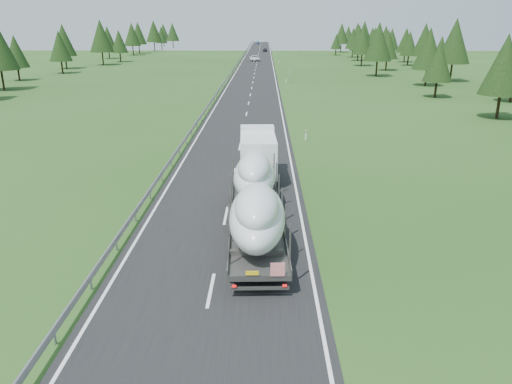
{
  "coord_description": "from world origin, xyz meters",
  "views": [
    {
      "loc": [
        2.33,
        -19.42,
        11.22
      ],
      "look_at": [
        1.87,
        7.54,
        2.05
      ],
      "focal_mm": 35.0,
      "sensor_mm": 36.0,
      "label": 1
    }
  ],
  "objects_px": {
    "distant_car_dark": "(265,50)",
    "distant_van": "(255,58)",
    "boat_truck": "(256,184)",
    "distant_car_blue": "(258,43)",
    "highway_sign": "(290,74)"
  },
  "relations": [
    {
      "from": "distant_van",
      "to": "distant_car_blue",
      "type": "bearing_deg",
      "value": 85.09
    },
    {
      "from": "distant_van",
      "to": "distant_car_dark",
      "type": "xyz_separation_m",
      "value": [
        3.16,
        53.39,
        -0.14
      ]
    },
    {
      "from": "distant_car_dark",
      "to": "distant_car_blue",
      "type": "height_order",
      "value": "distant_car_dark"
    },
    {
      "from": "distant_car_blue",
      "to": "boat_truck",
      "type": "bearing_deg",
      "value": -93.49
    },
    {
      "from": "distant_car_blue",
      "to": "highway_sign",
      "type": "bearing_deg",
      "value": -91.61
    },
    {
      "from": "highway_sign",
      "to": "distant_car_dark",
      "type": "relative_size",
      "value": 0.63
    },
    {
      "from": "distant_car_dark",
      "to": "boat_truck",
      "type": "bearing_deg",
      "value": -85.08
    },
    {
      "from": "highway_sign",
      "to": "boat_truck",
      "type": "xyz_separation_m",
      "value": [
        -5.33,
        -71.38,
        0.39
      ]
    },
    {
      "from": "distant_car_dark",
      "to": "distant_van",
      "type": "bearing_deg",
      "value": -88.3
    },
    {
      "from": "boat_truck",
      "to": "distant_car_dark",
      "type": "relative_size",
      "value": 4.79
    },
    {
      "from": "boat_truck",
      "to": "distant_car_blue",
      "type": "xyz_separation_m",
      "value": [
        -3.54,
        263.19,
        -1.51
      ]
    },
    {
      "from": "highway_sign",
      "to": "distant_car_blue",
      "type": "bearing_deg",
      "value": 92.65
    },
    {
      "from": "distant_van",
      "to": "highway_sign",
      "type": "bearing_deg",
      "value": -87.68
    },
    {
      "from": "highway_sign",
      "to": "distant_van",
      "type": "bearing_deg",
      "value": 97.63
    },
    {
      "from": "boat_truck",
      "to": "distant_car_blue",
      "type": "distance_m",
      "value": 263.22
    }
  ]
}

